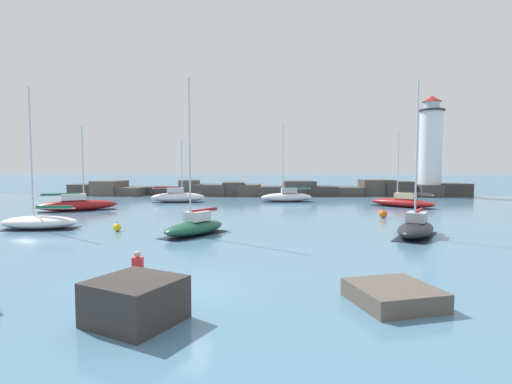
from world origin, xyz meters
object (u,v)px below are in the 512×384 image
(sailboat_moored_1, at_px, (77,204))
(sailboat_moored_5, at_px, (195,226))
(sailboat_moored_3, at_px, (416,228))
(sailboat_moored_4, at_px, (287,196))
(mooring_buoy_orange_near, at_px, (117,227))
(sailboat_moored_0, at_px, (402,202))
(person_on_rocks, at_px, (138,273))
(lighthouse, at_px, (431,153))
(sailboat_moored_2, at_px, (39,222))
(sailboat_moored_6, at_px, (178,197))
(mooring_buoy_far_side, at_px, (383,214))

(sailboat_moored_1, relative_size, sailboat_moored_5, 0.84)
(sailboat_moored_3, height_order, sailboat_moored_4, sailboat_moored_3)
(sailboat_moored_5, relative_size, mooring_buoy_orange_near, 13.75)
(sailboat_moored_0, relative_size, person_on_rocks, 4.83)
(person_on_rocks, bearing_deg, sailboat_moored_0, 59.93)
(lighthouse, bearing_deg, sailboat_moored_0, -118.71)
(sailboat_moored_2, relative_size, sailboat_moored_3, 1.03)
(sailboat_moored_5, relative_size, person_on_rocks, 5.98)
(sailboat_moored_3, xyz_separation_m, mooring_buoy_orange_near, (-20.57, 0.95, -0.33))
(sailboat_moored_2, relative_size, sailboat_moored_4, 1.03)
(sailboat_moored_6, bearing_deg, sailboat_moored_0, -8.93)
(sailboat_moored_2, height_order, sailboat_moored_5, sailboat_moored_5)
(sailboat_moored_5, height_order, person_on_rocks, sailboat_moored_5)
(mooring_buoy_far_side, relative_size, person_on_rocks, 0.52)
(sailboat_moored_0, bearing_deg, sailboat_moored_4, 155.82)
(sailboat_moored_1, relative_size, sailboat_moored_4, 0.88)
(sailboat_moored_0, height_order, mooring_buoy_far_side, sailboat_moored_0)
(sailboat_moored_6, height_order, person_on_rocks, sailboat_moored_6)
(sailboat_moored_5, bearing_deg, mooring_buoy_far_side, 32.93)
(sailboat_moored_4, height_order, sailboat_moored_5, sailboat_moored_5)
(sailboat_moored_0, relative_size, mooring_buoy_far_side, 9.30)
(sailboat_moored_0, height_order, person_on_rocks, sailboat_moored_0)
(sailboat_moored_2, distance_m, mooring_buoy_orange_near, 6.21)
(lighthouse, relative_size, mooring_buoy_orange_near, 19.95)
(sailboat_moored_3, relative_size, sailboat_moored_5, 0.97)
(lighthouse, bearing_deg, sailboat_moored_3, -111.25)
(sailboat_moored_2, distance_m, sailboat_moored_5, 12.17)
(lighthouse, height_order, sailboat_moored_6, lighthouse)
(sailboat_moored_1, height_order, person_on_rocks, sailboat_moored_1)
(sailboat_moored_2, bearing_deg, sailboat_moored_3, -3.45)
(sailboat_moored_0, relative_size, sailboat_moored_5, 0.81)
(mooring_buoy_orange_near, bearing_deg, person_on_rocks, -64.80)
(sailboat_moored_0, height_order, sailboat_moored_5, sailboat_moored_5)
(sailboat_moored_5, distance_m, person_on_rocks, 13.12)
(lighthouse, xyz_separation_m, mooring_buoy_orange_near, (-34.30, -34.34, -6.34))
(sailboat_moored_2, xyz_separation_m, sailboat_moored_6, (4.78, 21.64, 0.18))
(sailboat_moored_0, distance_m, mooring_buoy_far_side, 10.53)
(sailboat_moored_2, distance_m, person_on_rocks, 19.67)
(mooring_buoy_far_side, height_order, person_on_rocks, person_on_rocks)
(lighthouse, distance_m, sailboat_moored_6, 38.13)
(sailboat_moored_4, bearing_deg, mooring_buoy_orange_near, -117.60)
(sailboat_moored_2, relative_size, person_on_rocks, 5.96)
(sailboat_moored_4, distance_m, mooring_buoy_far_side, 17.45)
(sailboat_moored_2, xyz_separation_m, sailboat_moored_4, (18.65, 23.23, 0.15))
(lighthouse, bearing_deg, mooring_buoy_far_side, -117.52)
(sailboat_moored_3, distance_m, sailboat_moored_4, 26.12)
(sailboat_moored_6, bearing_deg, mooring_buoy_far_side, -31.62)
(sailboat_moored_4, relative_size, person_on_rocks, 5.77)
(sailboat_moored_0, height_order, sailboat_moored_3, sailboat_moored_3)
(sailboat_moored_1, height_order, sailboat_moored_2, sailboat_moored_2)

